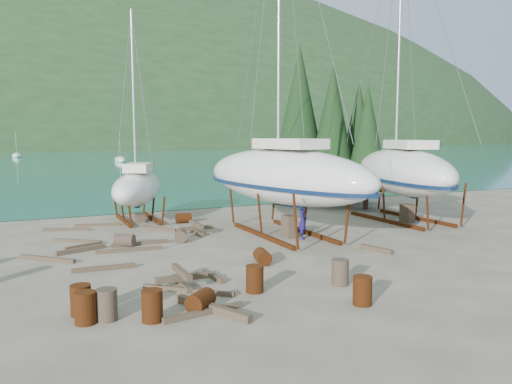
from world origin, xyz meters
name	(u,v)px	position (x,y,z in m)	size (l,w,h in m)	color
ground	(236,266)	(0.00, 0.00, 0.00)	(600.00, 600.00, 0.00)	#5A5647
bay_water	(32,144)	(0.00, 315.00, 0.01)	(700.00, 700.00, 0.00)	#187874
far_hill	(32,144)	(0.00, 320.00, 0.00)	(800.00, 360.00, 110.00)	#1F361B
far_house_right	(120,141)	(30.00, 190.00, 2.92)	(6.60, 5.60, 5.60)	beige
cypress_near_right	(332,125)	(12.50, 12.00, 5.79)	(3.60, 3.60, 10.00)	black
cypress_mid_right	(367,138)	(14.00, 10.00, 4.92)	(3.06, 3.06, 8.50)	black
cypress_back_left	(299,113)	(11.00, 14.00, 6.66)	(4.14, 4.14, 11.50)	black
cypress_far_right	(358,134)	(15.50, 13.00, 5.21)	(3.24, 3.24, 9.00)	black
moored_boat_mid	(120,160)	(10.00, 80.00, 0.39)	(2.00, 5.00, 6.05)	silver
moored_boat_far	(17,156)	(-8.00, 110.00, 0.39)	(2.00, 5.00, 6.05)	silver
large_sailboat_near	(284,176)	(4.59, 4.54, 3.05)	(5.86, 12.51, 18.98)	silver
large_sailboat_far	(402,171)	(12.97, 5.33, 2.98)	(6.81, 12.02, 18.27)	silver
small_sailboat_shore	(137,187)	(-1.22, 11.93, 2.02)	(5.26, 8.01, 12.28)	silver
worker	(303,221)	(4.98, 3.29, 0.89)	(0.65, 0.42, 1.77)	#1A1251
drum_0	(85,308)	(-6.01, -3.76, 0.44)	(0.58, 0.58, 0.88)	#552A0E
drum_4	(184,218)	(1.03, 10.14, 0.29)	(0.58, 0.58, 0.88)	#552A0E
drum_6	(262,257)	(1.11, -0.13, 0.29)	(0.58, 0.58, 0.88)	#552A0E
drum_7	(362,291)	(1.69, -5.75, 0.44)	(0.58, 0.58, 0.88)	#552A0E
drum_9	(125,240)	(-3.26, 5.35, 0.29)	(0.58, 0.58, 0.88)	#2D2823
drum_10	(81,300)	(-6.05, -3.04, 0.44)	(0.58, 0.58, 0.88)	#552A0E
drum_11	(181,236)	(-0.61, 5.30, 0.29)	(0.58, 0.58, 0.88)	#2D2823
drum_12	(201,301)	(-2.86, -4.13, 0.29)	(0.58, 0.58, 0.88)	#552A0E
drum_13	(152,306)	(-4.34, -4.37, 0.44)	(0.58, 0.58, 0.88)	#552A0E
drum_14	(255,279)	(-0.71, -3.26, 0.44)	(0.58, 0.58, 0.88)	#552A0E
drum_16	(107,305)	(-5.45, -3.76, 0.44)	(0.58, 0.58, 0.88)	#2D2823
drum_17	(340,272)	(2.26, -3.78, 0.44)	(0.58, 0.58, 0.88)	#2D2823
timber_0	(97,225)	(-3.65, 11.28, 0.07)	(0.14, 2.46, 0.14)	brown
timber_1	(376,249)	(6.57, -0.36, 0.10)	(0.19, 1.60, 0.19)	brown
timber_3	(188,290)	(-2.69, -2.36, 0.07)	(0.15, 3.22, 0.15)	brown
timber_4	(83,246)	(-5.02, 5.85, 0.09)	(0.17, 1.74, 0.17)	brown
timber_5	(205,312)	(-2.88, -4.53, 0.08)	(0.16, 2.55, 0.16)	brown
timber_6	(159,229)	(-0.89, 8.37, 0.10)	(0.19, 2.10, 0.19)	brown
timber_7	(214,276)	(-1.39, -1.27, 0.09)	(0.17, 1.45, 0.17)	brown
timber_8	(81,250)	(-5.19, 5.10, 0.09)	(0.19, 2.23, 0.19)	brown
timber_9	(66,229)	(-5.35, 10.55, 0.08)	(0.15, 2.43, 0.15)	brown
timber_10	(140,243)	(-2.56, 5.33, 0.08)	(0.16, 2.59, 0.16)	brown
timber_11	(130,250)	(-3.26, 4.24, 0.08)	(0.15, 2.84, 0.15)	brown
timber_12	(104,268)	(-4.74, 1.58, 0.08)	(0.17, 2.33, 0.17)	brown
timber_15	(78,241)	(-5.11, 7.19, 0.07)	(0.15, 2.44, 0.15)	brown
timber_16	(212,308)	(-2.61, -4.39, 0.11)	(0.23, 2.87, 0.23)	brown
timber_17	(47,259)	(-6.61, 4.05, 0.08)	(0.16, 2.66, 0.16)	brown
timber_pile_fore	(182,278)	(-2.68, -1.65, 0.30)	(1.80, 1.80, 0.60)	brown
timber_pile_aft	(196,228)	(0.67, 6.78, 0.30)	(1.80, 1.80, 0.60)	brown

